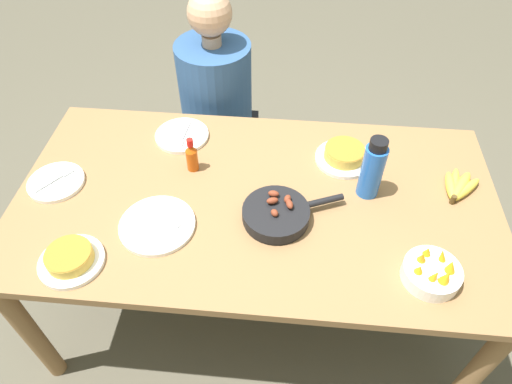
{
  "coord_description": "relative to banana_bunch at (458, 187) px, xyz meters",
  "views": [
    {
      "loc": [
        0.11,
        -1.14,
        2.02
      ],
      "look_at": [
        0.0,
        0.0,
        0.79
      ],
      "focal_mm": 32.0,
      "sensor_mm": 36.0,
      "label": 1
    }
  ],
  "objects": [
    {
      "name": "banana_bunch",
      "position": [
        0.0,
        0.0,
        0.0
      ],
      "size": [
        0.15,
        0.19,
        0.04
      ],
      "color": "gold",
      "rests_on": "dining_table"
    },
    {
      "name": "frittata_plate_side",
      "position": [
        -1.33,
        -0.46,
        0.01
      ],
      "size": [
        0.21,
        0.21,
        0.06
      ],
      "color": "white",
      "rests_on": "dining_table"
    },
    {
      "name": "empty_plate_far_left",
      "position": [
        -1.1,
        0.21,
        -0.01
      ],
      "size": [
        0.23,
        0.23,
        0.02
      ],
      "color": "white",
      "rests_on": "dining_table"
    },
    {
      "name": "ground_plane",
      "position": [
        -0.76,
        -0.11,
        -0.78
      ],
      "size": [
        14.0,
        14.0,
        0.0
      ],
      "primitive_type": "plane",
      "color": "#565142"
    },
    {
      "name": "water_bottle",
      "position": [
        -0.34,
        -0.04,
        0.1
      ],
      "size": [
        0.08,
        0.08,
        0.25
      ],
      "color": "blue",
      "rests_on": "dining_table"
    },
    {
      "name": "skillet",
      "position": [
        -0.67,
        -0.2,
        0.01
      ],
      "size": [
        0.36,
        0.24,
        0.08
      ],
      "rotation": [
        0.0,
        0.0,
        0.4
      ],
      "color": "black",
      "rests_on": "dining_table"
    },
    {
      "name": "frittata_plate_center",
      "position": [
        -0.42,
        0.13,
        0.01
      ],
      "size": [
        0.23,
        0.23,
        0.06
      ],
      "color": "white",
      "rests_on": "dining_table"
    },
    {
      "name": "empty_plate_near_front",
      "position": [
        -1.53,
        -0.11,
        -0.01
      ],
      "size": [
        0.21,
        0.21,
        0.02
      ],
      "color": "white",
      "rests_on": "dining_table"
    },
    {
      "name": "empty_plate_far_right",
      "position": [
        -1.09,
        -0.28,
        -0.01
      ],
      "size": [
        0.27,
        0.27,
        0.02
      ],
      "color": "white",
      "rests_on": "dining_table"
    },
    {
      "name": "fruit_bowl_mango",
      "position": [
        -0.17,
        -0.4,
        0.01
      ],
      "size": [
        0.18,
        0.18,
        0.1
      ],
      "color": "white",
      "rests_on": "dining_table"
    },
    {
      "name": "person_figure",
      "position": [
        -1.02,
        0.61,
        -0.28
      ],
      "size": [
        0.39,
        0.39,
        1.22
      ],
      "color": "black",
      "rests_on": "ground_plane"
    },
    {
      "name": "dining_table",
      "position": [
        -0.76,
        -0.11,
        -0.11
      ],
      "size": [
        1.81,
        0.96,
        0.76
      ],
      "color": "olive",
      "rests_on": "ground_plane"
    },
    {
      "name": "hot_sauce_bottle",
      "position": [
        -1.02,
        0.02,
        0.05
      ],
      "size": [
        0.05,
        0.05,
        0.15
      ],
      "color": "#C64C0F",
      "rests_on": "dining_table"
    }
  ]
}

